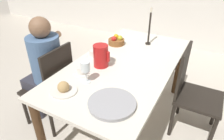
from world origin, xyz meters
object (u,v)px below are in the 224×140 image
object	(u,v)px
red_pitcher	(101,56)
wine_glass_water	(85,67)
teacup_across	(94,54)
person_seated	(45,64)
chair_person_side	(52,86)
serving_tray	(112,104)
bread_plate	(64,89)
chair_opposite	(192,91)
teacup_near_person	(82,71)
fruit_bowl	(116,41)
candlestick_tall	(149,30)

from	to	relation	value
red_pitcher	wine_glass_water	bearing A→B (deg)	-83.11
teacup_across	person_seated	bearing A→B (deg)	-142.12
chair_person_side	teacup_across	world-z (taller)	chair_person_side
teacup_across	serving_tray	world-z (taller)	teacup_across
red_pitcher	teacup_across	bearing A→B (deg)	142.22
bread_plate	wine_glass_water	bearing A→B (deg)	68.55
chair_person_side	serving_tray	xyz separation A→B (m)	(0.81, -0.23, 0.27)
chair_opposite	bread_plate	world-z (taller)	chair_opposite
wine_glass_water	chair_opposite	bearing A→B (deg)	41.37
red_pitcher	teacup_near_person	world-z (taller)	red_pitcher
red_pitcher	fruit_bowl	distance (m)	0.52
teacup_across	serving_tray	xyz separation A→B (m)	(0.52, -0.57, -0.01)
fruit_bowl	candlestick_tall	world-z (taller)	candlestick_tall
fruit_bowl	chair_person_side	bearing A→B (deg)	-116.41
chair_person_side	person_seated	size ratio (longest dim) A/B	0.78
chair_person_side	candlestick_tall	bearing A→B (deg)	-36.89
person_seated	serving_tray	bearing A→B (deg)	-106.58
teacup_across	serving_tray	size ratio (longest dim) A/B	0.40
wine_glass_water	bread_plate	world-z (taller)	wine_glass_water
serving_tray	bread_plate	bearing A→B (deg)	-174.92
chair_opposite	candlestick_tall	xyz separation A→B (m)	(-0.59, 0.30, 0.43)
chair_opposite	serving_tray	distance (m)	0.97
person_seated	red_pitcher	world-z (taller)	person_seated
person_seated	teacup_near_person	bearing A→B (deg)	-93.93
teacup_across	red_pitcher	bearing A→B (deg)	-37.78
chair_person_side	person_seated	distance (m)	0.23
chair_opposite	teacup_across	bearing A→B (deg)	-75.17
serving_tray	candlestick_tall	bearing A→B (deg)	97.48
chair_person_side	red_pitcher	bearing A→B (deg)	-66.11
wine_glass_water	teacup_across	bearing A→B (deg)	116.06
serving_tray	fruit_bowl	distance (m)	1.05
red_pitcher	candlestick_tall	distance (m)	0.72
person_seated	fruit_bowl	distance (m)	0.81
bread_plate	candlestick_tall	xyz separation A→B (m)	(0.25, 1.15, 0.14)
chair_opposite	bread_plate	xyz separation A→B (m)	(-0.83, -0.85, 0.29)
teacup_across	candlestick_tall	size ratio (longest dim) A/B	0.33
chair_person_side	chair_opposite	size ratio (longest dim) A/B	1.00
chair_person_side	wine_glass_water	world-z (taller)	wine_glass_water
red_pitcher	candlestick_tall	world-z (taller)	candlestick_tall
red_pitcher	wine_glass_water	world-z (taller)	red_pitcher
bread_plate	fruit_bowl	world-z (taller)	fruit_bowl
chair_person_side	fruit_bowl	size ratio (longest dim) A/B	5.02
person_seated	candlestick_tall	size ratio (longest dim) A/B	2.84
person_seated	candlestick_tall	world-z (taller)	person_seated
serving_tray	candlestick_tall	size ratio (longest dim) A/B	0.81
red_pitcher	serving_tray	xyz separation A→B (m)	(0.35, -0.44, -0.09)
serving_tray	red_pitcher	bearing A→B (deg)	128.95
teacup_across	bread_plate	xyz separation A→B (m)	(0.13, -0.60, -0.00)
candlestick_tall	chair_person_side	bearing A→B (deg)	-126.89
person_seated	red_pitcher	xyz separation A→B (m)	(0.55, 0.17, 0.15)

